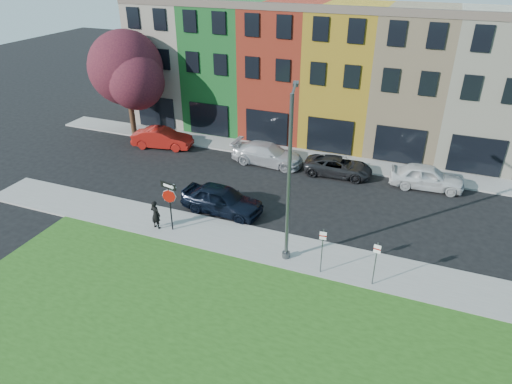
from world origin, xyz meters
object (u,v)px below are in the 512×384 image
at_px(man, 156,215).
at_px(street_lamp, 289,180).
at_px(stop_sign, 169,197).
at_px(sedan_near, 222,199).

height_order(man, street_lamp, street_lamp).
relative_size(stop_sign, man, 1.73).
xyz_separation_m(stop_sign, man, (-0.90, -0.14, -1.23)).
height_order(stop_sign, street_lamp, street_lamp).
height_order(sedan_near, street_lamp, street_lamp).
bearing_deg(sedan_near, stop_sign, 154.39).
distance_m(stop_sign, sedan_near, 3.63).
bearing_deg(street_lamp, sedan_near, 136.91).
bearing_deg(street_lamp, stop_sign, 167.77).
xyz_separation_m(stop_sign, sedan_near, (1.65, 2.94, -1.35)).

